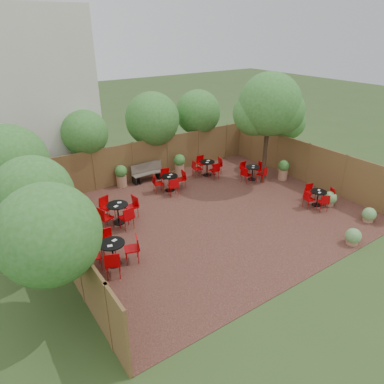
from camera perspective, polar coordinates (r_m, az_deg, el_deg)
ground at (r=14.67m, az=2.93°, el=-3.68°), size 80.00×80.00×0.00m
courtyard_paving at (r=14.66m, az=2.93°, el=-3.65°), size 12.00×10.00×0.02m
fence_back at (r=18.11m, az=-6.66°, el=5.48°), size 12.00×0.08×2.00m
fence_left at (r=11.97m, az=-20.66°, el=-7.22°), size 0.08×10.00×2.00m
fence_right at (r=18.23m, az=18.23°, el=4.49°), size 0.08×10.00×2.00m
neighbour_building at (r=18.68m, az=-24.40°, el=13.63°), size 5.00×4.00×8.00m
overhang_foliage at (r=14.86m, az=-11.25°, el=7.79°), size 15.45×10.78×2.75m
courtyard_tree at (r=16.83m, az=12.48°, el=13.23°), size 2.97×2.90×5.32m
park_bench_left at (r=17.74m, az=-7.57°, el=3.22°), size 1.48×0.52×0.90m
park_bench_right at (r=17.84m, az=-6.94°, el=3.34°), size 1.46×0.61×0.88m
bistro_tables at (r=15.12m, az=-0.70°, el=-0.70°), size 10.58×6.95×0.95m
planters at (r=17.17m, az=-4.88°, el=2.98°), size 10.97×4.45×1.11m
low_shrubs at (r=15.32m, az=24.18°, el=-3.44°), size 2.55×2.92×0.62m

